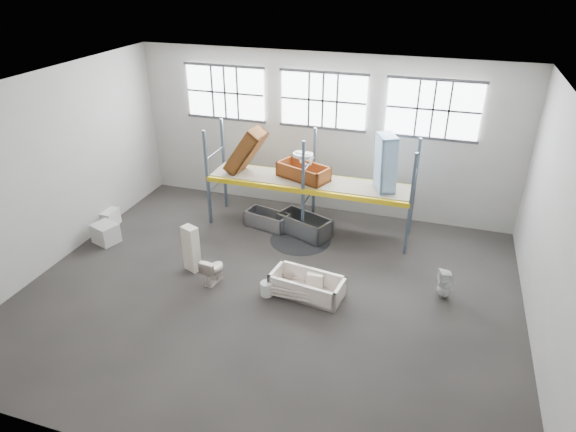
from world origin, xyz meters
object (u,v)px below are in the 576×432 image
at_px(toilet_white, 445,284).
at_px(carton_near, 106,233).
at_px(rust_tub_flat, 303,172).
at_px(bathtub_beige, 307,285).
at_px(toilet_beige, 213,270).
at_px(cistern_tall, 191,249).
at_px(bucket, 267,289).
at_px(blue_tub_upright, 385,163).
at_px(steel_tub_left, 268,220).
at_px(steel_tub_right, 304,225).

relative_size(toilet_white, carton_near, 1.15).
distance_m(rust_tub_flat, carton_near, 6.04).
relative_size(bathtub_beige, toilet_beige, 2.46).
distance_m(toilet_beige, cistern_tall, 0.89).
xyz_separation_m(cistern_tall, rust_tub_flat, (2.11, 3.20, 1.18)).
xyz_separation_m(toilet_beige, bucket, (1.49, -0.12, -0.18)).
distance_m(blue_tub_upright, carton_near, 8.27).
height_order(toilet_beige, blue_tub_upright, blue_tub_upright).
height_order(toilet_white, rust_tub_flat, rust_tub_flat).
xyz_separation_m(toilet_white, blue_tub_upright, (-1.95, 2.38, 2.01)).
xyz_separation_m(steel_tub_left, rust_tub_flat, (1.02, 0.38, 1.58)).
bearing_deg(carton_near, toilet_beige, -12.69).
relative_size(blue_tub_upright, bucket, 4.46).
bearing_deg(bucket, bathtub_beige, 19.28).
distance_m(toilet_white, steel_tub_right, 4.57).
height_order(toilet_white, steel_tub_right, toilet_white).
distance_m(toilet_beige, steel_tub_right, 3.44).
bearing_deg(blue_tub_upright, toilet_beige, -136.57).
xyz_separation_m(toilet_white, bucket, (-4.16, -1.24, -0.21)).
relative_size(rust_tub_flat, blue_tub_upright, 0.96).
bearing_deg(steel_tub_right, blue_tub_upright, 10.72).
bearing_deg(rust_tub_flat, toilet_beige, -110.58).
bearing_deg(toilet_white, carton_near, -104.45).
bearing_deg(carton_near, bathtub_beige, -5.97).
bearing_deg(bucket, steel_tub_right, 89.49).
height_order(toilet_beige, rust_tub_flat, rust_tub_flat).
height_order(toilet_white, steel_tub_left, toilet_white).
bearing_deg(toilet_beige, carton_near, -4.35).
relative_size(toilet_beige, bucket, 2.02).
bearing_deg(carton_near, rust_tub_flat, 27.41).
relative_size(steel_tub_left, steel_tub_right, 0.83).
height_order(steel_tub_right, rust_tub_flat, rust_tub_flat).
height_order(toilet_beige, steel_tub_right, toilet_beige).
xyz_separation_m(blue_tub_upright, bucket, (-2.21, -3.62, -2.22)).
distance_m(cistern_tall, carton_near, 3.14).
bearing_deg(bathtub_beige, blue_tub_upright, 76.90).
height_order(cistern_tall, toilet_white, cistern_tall).
relative_size(toilet_beige, blue_tub_upright, 0.45).
relative_size(cistern_tall, blue_tub_upright, 0.80).
distance_m(steel_tub_left, blue_tub_upright, 4.02).
bearing_deg(toilet_white, cistern_tall, -99.15).
distance_m(cistern_tall, steel_tub_right, 3.59).
relative_size(steel_tub_left, rust_tub_flat, 0.86).
bearing_deg(cistern_tall, bucket, 10.44).
height_order(steel_tub_left, rust_tub_flat, rust_tub_flat).
bearing_deg(blue_tub_upright, bucket, -121.37).
bearing_deg(toilet_beige, toilet_white, -160.42).
distance_m(cistern_tall, bucket, 2.36).
bearing_deg(cistern_tall, rust_tub_flat, 78.84).
xyz_separation_m(steel_tub_left, carton_near, (-4.17, -2.31, 0.04)).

